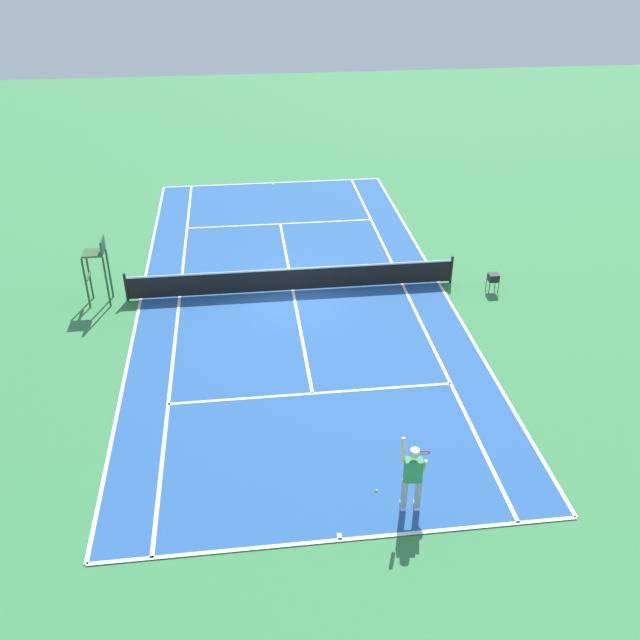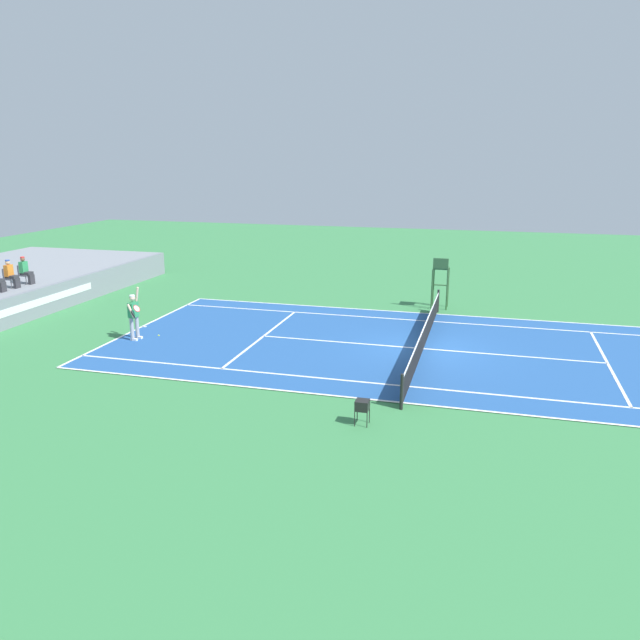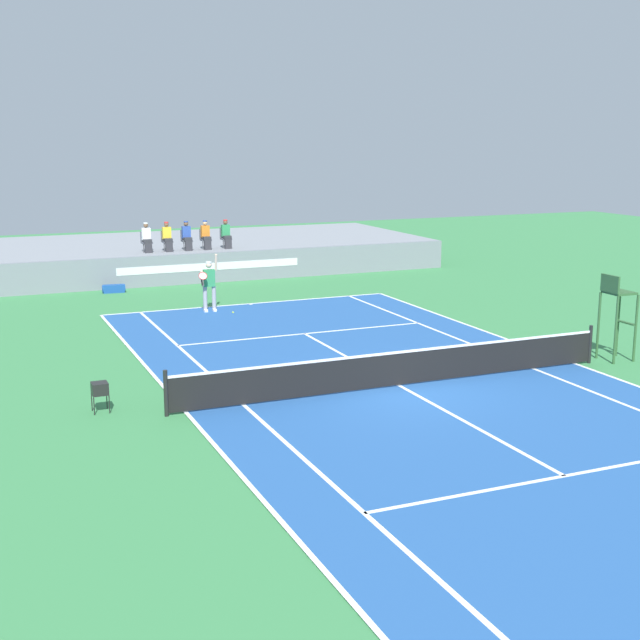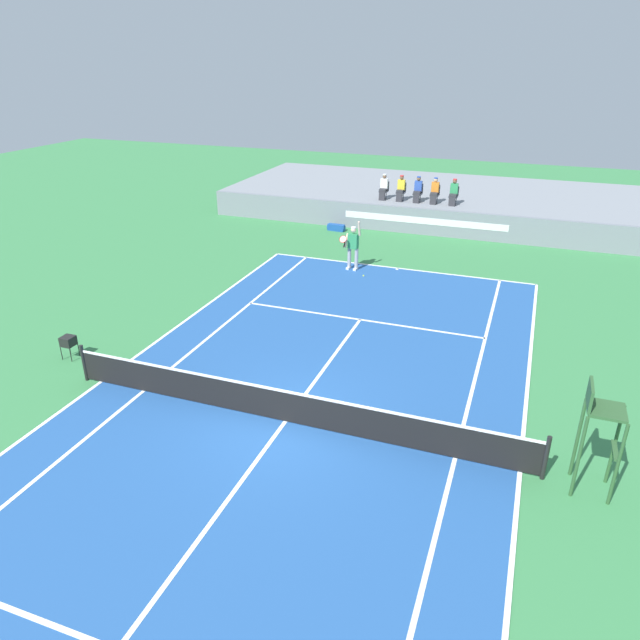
# 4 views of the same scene
# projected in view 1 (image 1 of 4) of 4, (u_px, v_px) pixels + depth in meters

# --- Properties ---
(ground_plane) EXTENTS (80.00, 80.00, 0.00)m
(ground_plane) POSITION_uv_depth(u_px,v_px,m) (293.00, 291.00, 25.69)
(ground_plane) COLOR #387F47
(court) EXTENTS (11.08, 23.88, 0.03)m
(court) POSITION_uv_depth(u_px,v_px,m) (293.00, 291.00, 25.69)
(court) COLOR #235193
(court) RESTS_ON ground
(net) EXTENTS (11.98, 0.10, 1.07)m
(net) POSITION_uv_depth(u_px,v_px,m) (293.00, 278.00, 25.43)
(net) COLOR black
(net) RESTS_ON ground
(tennis_player) EXTENTS (0.80, 0.62, 2.08)m
(tennis_player) POSITION_uv_depth(u_px,v_px,m) (413.00, 477.00, 15.84)
(tennis_player) COLOR #9E9EA3
(tennis_player) RESTS_ON ground
(tennis_ball) EXTENTS (0.07, 0.07, 0.07)m
(tennis_ball) POSITION_uv_depth(u_px,v_px,m) (376.00, 491.00, 16.80)
(tennis_ball) COLOR #D1E533
(tennis_ball) RESTS_ON ground
(umpire_chair) EXTENTS (0.77, 0.77, 2.44)m
(umpire_chair) POSITION_uv_depth(u_px,v_px,m) (97.00, 263.00, 24.20)
(umpire_chair) COLOR #2D562D
(umpire_chair) RESTS_ON ground
(ball_hopper) EXTENTS (0.36, 0.36, 0.70)m
(ball_hopper) POSITION_uv_depth(u_px,v_px,m) (493.00, 277.00, 25.41)
(ball_hopper) COLOR black
(ball_hopper) RESTS_ON ground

